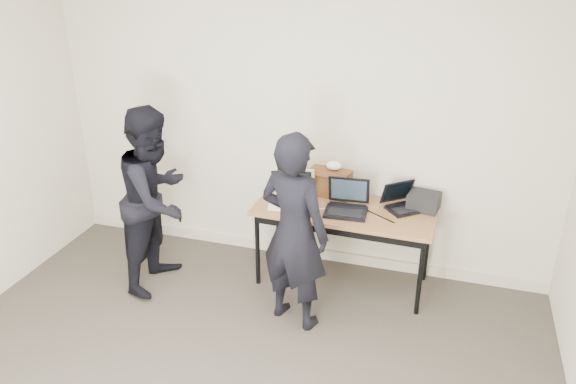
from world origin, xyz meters
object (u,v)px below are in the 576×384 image
at_px(laptop_center, 347,204).
at_px(person_typist, 294,232).
at_px(laptop_beige, 292,197).
at_px(desk, 344,215).
at_px(equipment_box, 424,201).
at_px(laptop_right, 403,203).
at_px(person_observer, 156,198).
at_px(leather_satchel, 330,182).

distance_m(laptop_center, person_typist, 0.66).
xyz_separation_m(laptop_beige, person_typist, (0.20, -0.61, 0.01)).
xyz_separation_m(desk, equipment_box, (0.63, 0.19, 0.13)).
bearing_deg(equipment_box, person_typist, -137.23).
height_order(equipment_box, person_typist, person_typist).
relative_size(laptop_right, person_observer, 0.25).
distance_m(laptop_beige, equipment_box, 1.10).
relative_size(laptop_center, leather_satchel, 0.96).
height_order(laptop_beige, equipment_box, laptop_beige).
relative_size(desk, equipment_box, 6.13).
bearing_deg(desk, equipment_box, 18.62).
relative_size(desk, person_observer, 0.95).
relative_size(laptop_center, equipment_box, 1.47).
bearing_deg(desk, person_observer, -162.89).
bearing_deg(laptop_beige, desk, -3.79).
xyz_separation_m(laptop_center, laptop_right, (0.44, 0.19, -0.01)).
distance_m(laptop_right, equipment_box, 0.17).
bearing_deg(laptop_right, laptop_beige, 150.35).
height_order(desk, laptop_center, laptop_center).
height_order(desk, leather_satchel, leather_satchel).
height_order(laptop_right, person_typist, person_typist).
bearing_deg(person_typist, leather_satchel, -77.47).
height_order(desk, person_typist, person_typist).
xyz_separation_m(equipment_box, person_observer, (-2.15, -0.61, 0.00)).
xyz_separation_m(laptop_center, person_observer, (-1.54, -0.40, 0.02)).
relative_size(laptop_beige, laptop_right, 0.92).
distance_m(desk, laptop_center, 0.12).
bearing_deg(equipment_box, laptop_beige, -169.17).
bearing_deg(person_observer, laptop_center, -73.42).
distance_m(laptop_beige, person_observer, 1.14).
xyz_separation_m(leather_satchel, person_typist, (-0.07, -0.85, -0.06)).
bearing_deg(equipment_box, person_observer, -164.13).
distance_m(laptop_beige, laptop_right, 0.93).
relative_size(laptop_center, laptop_right, 0.90).
distance_m(desk, person_typist, 0.69).
distance_m(equipment_box, person_observer, 2.24).
bearing_deg(desk, person_typist, -110.39).
bearing_deg(laptop_right, laptop_center, 162.39).
height_order(equipment_box, person_observer, person_observer).
relative_size(laptop_beige, person_typist, 0.24).
height_order(laptop_beige, person_observer, person_observer).
xyz_separation_m(leather_satchel, equipment_box, (0.81, -0.04, -0.06)).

